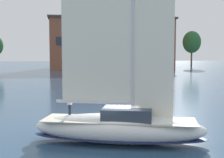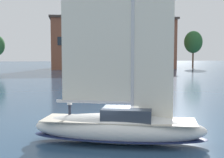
{
  "view_description": "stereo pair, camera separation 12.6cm",
  "coord_description": "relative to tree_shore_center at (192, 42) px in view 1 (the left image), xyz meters",
  "views": [
    {
      "loc": [
        -3.39,
        -19.93,
        5.96
      ],
      "look_at": [
        0.0,
        3.0,
        3.99
      ],
      "focal_mm": 50.0,
      "sensor_mm": 36.0,
      "label": 1
    },
    {
      "loc": [
        -3.26,
        -19.94,
        5.96
      ],
      "look_at": [
        0.0,
        3.0,
        3.99
      ],
      "focal_mm": 50.0,
      "sensor_mm": 36.0,
      "label": 2
    }
  ],
  "objects": [
    {
      "name": "waterfront_building",
      "position": [
        -31.03,
        2.57,
        -0.59
      ],
      "size": [
        46.19,
        18.15,
        18.75
      ],
      "color": "brown",
      "rests_on": "ground"
    },
    {
      "name": "ground_plane",
      "position": [
        -44.63,
        -94.87,
        -10.0
      ],
      "size": [
        400.0,
        400.0,
        0.0
      ],
      "primitive_type": "plane",
      "color": "#2D4C6B"
    },
    {
      "name": "tree_shore_center",
      "position": [
        0.0,
        0.0,
        0.0
      ],
      "size": [
        6.94,
        6.94,
        14.29
      ],
      "color": "brown",
      "rests_on": "ground"
    },
    {
      "name": "sailboat_moored_near_marina",
      "position": [
        -38.36,
        -50.47,
        -9.45
      ],
      "size": [
        6.1,
        2.6,
        8.15
      ],
      "color": "#232328",
      "rests_on": "ground"
    },
    {
      "name": "sailboat_main",
      "position": [
        -44.61,
        -94.87,
        -8.78
      ],
      "size": [
        11.96,
        6.41,
        15.81
      ],
      "color": "white",
      "rests_on": "ground"
    }
  ]
}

